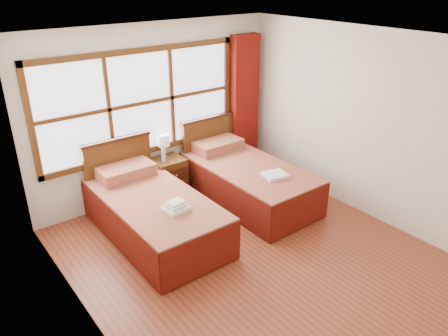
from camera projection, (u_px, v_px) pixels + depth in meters
floor at (253, 256)px, 5.43m from camera, size 4.50×4.50×0.00m
ceiling at (260, 41)px, 4.35m from camera, size 4.50×4.50×0.00m
wall_back at (156, 113)px, 6.51m from camera, size 4.00×0.00×4.00m
wall_left at (83, 217)px, 3.78m from camera, size 0.00×4.50×4.50m
wall_right at (365, 125)px, 6.00m from camera, size 0.00×4.50×4.50m
window at (141, 103)px, 6.26m from camera, size 3.16×0.06×1.56m
curtain at (244, 104)px, 7.35m from camera, size 0.50×0.16×2.30m
bed_left at (153, 212)px, 5.75m from camera, size 1.12×2.16×1.09m
bed_right at (246, 179)px, 6.65m from camera, size 1.11×2.16×1.09m
nightstand at (169, 178)px, 6.74m from camera, size 0.47×0.46×0.63m
towels_left at (176, 207)px, 5.29m from camera, size 0.32×0.28×0.12m
towels_right at (275, 175)px, 6.15m from camera, size 0.37×0.34×0.05m
lamp at (163, 141)px, 6.61m from camera, size 0.18×0.18×0.35m
bottle_near at (164, 155)px, 6.49m from camera, size 0.06×0.06×0.23m
bottle_far at (164, 155)px, 6.50m from camera, size 0.06×0.06×0.24m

